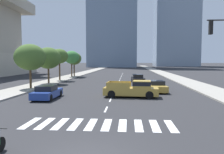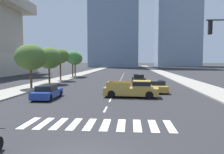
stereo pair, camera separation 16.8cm
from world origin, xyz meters
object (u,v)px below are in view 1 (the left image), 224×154
(street_tree_third, at_px, (59,56))
(street_tree_fourth, at_px, (72,57))
(street_tree_fifth, at_px, (74,59))
(pickup_truck, at_px, (134,89))
(street_tree_nearest, at_px, (30,57))
(sedan_gold_1, at_px, (157,87))
(sedan_blue_0, at_px, (47,92))
(street_tree_second, at_px, (48,58))
(sedan_black_2, at_px, (138,79))

(street_tree_third, relative_size, street_tree_fourth, 1.00)
(street_tree_third, bearing_deg, street_tree_fifth, 90.00)
(pickup_truck, height_order, street_tree_third, street_tree_third)
(street_tree_nearest, bearing_deg, sedan_gold_1, -4.54)
(street_tree_nearest, distance_m, street_tree_fifth, 22.87)
(sedan_gold_1, height_order, street_tree_nearest, street_tree_nearest)
(sedan_blue_0, bearing_deg, street_tree_second, 19.44)
(sedan_black_2, relative_size, street_tree_fifth, 0.88)
(sedan_gold_1, bearing_deg, street_tree_fourth, -146.24)
(street_tree_nearest, bearing_deg, street_tree_third, 90.00)
(street_tree_fifth, bearing_deg, sedan_blue_0, -80.98)
(sedan_blue_0, height_order, street_tree_fifth, street_tree_fifth)
(sedan_gold_1, height_order, street_tree_second, street_tree_second)
(street_tree_second, bearing_deg, sedan_black_2, 14.25)
(street_tree_fourth, bearing_deg, street_tree_third, -90.00)
(street_tree_second, height_order, street_tree_fourth, street_tree_fourth)
(street_tree_fourth, distance_m, street_tree_fifth, 2.21)
(pickup_truck, height_order, sedan_blue_0, pickup_truck)
(street_tree_second, relative_size, street_tree_fourth, 0.98)
(street_tree_second, distance_m, street_tree_fourth, 14.25)
(street_tree_second, bearing_deg, street_tree_nearest, -90.00)
(street_tree_third, bearing_deg, street_tree_second, -90.00)
(pickup_truck, distance_m, street_tree_second, 17.83)
(pickup_truck, height_order, street_tree_fifth, street_tree_fifth)
(street_tree_fourth, bearing_deg, street_tree_fifth, 90.00)
(street_tree_nearest, height_order, street_tree_second, street_tree_nearest)
(pickup_truck, distance_m, sedan_black_2, 15.35)
(pickup_truck, xyz_separation_m, sedan_blue_0, (-8.31, -1.48, -0.21))
(street_tree_third, xyz_separation_m, street_tree_fifth, (0.00, 10.81, -0.31))
(street_tree_nearest, xyz_separation_m, street_tree_fourth, (0.00, 20.67, 0.32))
(pickup_truck, distance_m, sedan_gold_1, 4.95)
(sedan_blue_0, distance_m, street_tree_fourth, 28.12)
(street_tree_fourth, bearing_deg, sedan_black_2, -37.23)
(sedan_blue_0, height_order, street_tree_nearest, street_tree_nearest)
(pickup_truck, bearing_deg, street_tree_fourth, 121.07)
(pickup_truck, relative_size, sedan_gold_1, 1.27)
(pickup_truck, height_order, street_tree_fourth, street_tree_fourth)
(pickup_truck, xyz_separation_m, sedan_black_2, (1.03, 15.31, -0.18))
(pickup_truck, xyz_separation_m, sedan_gold_1, (2.84, 4.05, -0.20))
(street_tree_second, distance_m, street_tree_fifth, 16.44)
(sedan_blue_0, bearing_deg, pickup_truck, -80.05)
(pickup_truck, bearing_deg, street_tree_nearest, 162.26)
(sedan_blue_0, height_order, street_tree_fourth, street_tree_fourth)
(street_tree_fourth, bearing_deg, street_tree_nearest, -90.00)
(sedan_blue_0, distance_m, sedan_gold_1, 12.45)
(sedan_black_2, height_order, street_tree_second, street_tree_second)
(sedan_black_2, xyz_separation_m, street_tree_fifth, (-14.05, 12.87, 3.52))
(sedan_black_2, distance_m, street_tree_second, 14.89)
(sedan_black_2, height_order, street_tree_fourth, street_tree_fourth)
(street_tree_fifth, bearing_deg, sedan_gold_1, -56.69)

